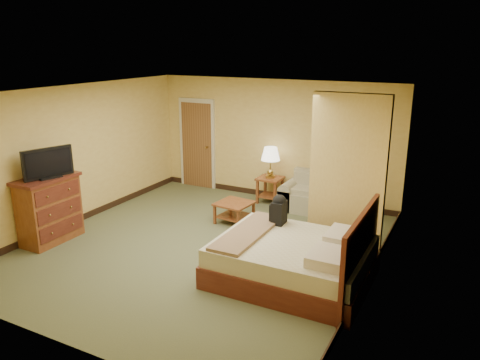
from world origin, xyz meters
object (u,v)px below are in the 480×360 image
Objects in this scene: loveseat at (320,200)px; bed at (296,260)px; dresser at (49,209)px; coffee_table at (234,208)px.

bed is at bearing -78.66° from loveseat.
bed is (4.29, 0.59, -0.26)m from dresser.
dresser is (-3.70, -3.54, 0.32)m from loveseat.
loveseat is at bearing 101.34° from bed.
coffee_table is at bearing 138.95° from bed.
coffee_table is at bearing 42.49° from dresser.
loveseat is 0.73× the size of bed.
coffee_table is 0.60× the size of dresser.
coffee_table is 0.32× the size of bed.
coffee_table is at bearing -134.05° from loveseat.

